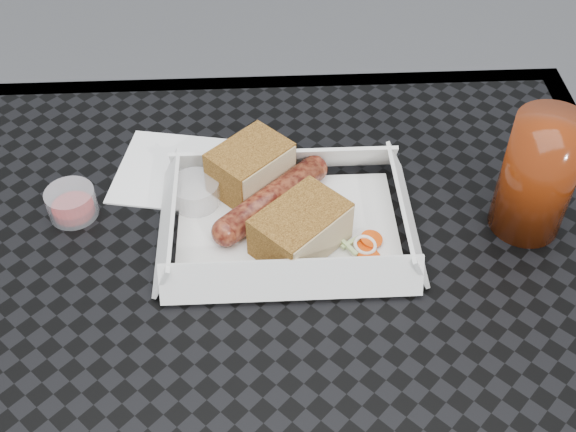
% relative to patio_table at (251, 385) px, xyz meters
% --- Properties ---
extents(patio_table, '(0.80, 0.80, 0.74)m').
position_rel_patio_table_xyz_m(patio_table, '(0.00, 0.00, 0.00)').
color(patio_table, black).
rests_on(patio_table, ground).
extents(food_tray, '(0.22, 0.15, 0.00)m').
position_rel_patio_table_xyz_m(food_tray, '(0.04, 0.13, 0.08)').
color(food_tray, white).
rests_on(food_tray, patio_table).
extents(bratwurst, '(0.12, 0.12, 0.03)m').
position_rel_patio_table_xyz_m(bratwurst, '(0.03, 0.16, 0.09)').
color(bratwurst, brown).
rests_on(bratwurst, food_tray).
extents(bread_near, '(0.10, 0.10, 0.05)m').
position_rel_patio_table_xyz_m(bread_near, '(0.01, 0.20, 0.10)').
color(bread_near, '#8E5F23').
rests_on(bread_near, food_tray).
extents(bread_far, '(0.10, 0.10, 0.05)m').
position_rel_patio_table_xyz_m(bread_far, '(0.05, 0.11, 0.10)').
color(bread_far, '#8E5F23').
rests_on(bread_far, food_tray).
extents(veg_garnish, '(0.03, 0.03, 0.00)m').
position_rel_patio_table_xyz_m(veg_garnish, '(0.11, 0.09, 0.08)').
color(veg_garnish, '#D64109').
rests_on(veg_garnish, food_tray).
extents(napkin, '(0.14, 0.14, 0.00)m').
position_rel_patio_table_xyz_m(napkin, '(-0.08, 0.23, 0.08)').
color(napkin, white).
rests_on(napkin, patio_table).
extents(condiment_cup_sauce, '(0.05, 0.05, 0.03)m').
position_rel_patio_table_xyz_m(condiment_cup_sauce, '(-0.18, 0.16, 0.09)').
color(condiment_cup_sauce, maroon).
rests_on(condiment_cup_sauce, patio_table).
extents(condiment_cup_empty, '(0.05, 0.05, 0.03)m').
position_rel_patio_table_xyz_m(condiment_cup_empty, '(-0.05, 0.17, 0.09)').
color(condiment_cup_empty, silver).
rests_on(condiment_cup_empty, patio_table).
extents(drink_glass, '(0.07, 0.07, 0.13)m').
position_rel_patio_table_xyz_m(drink_glass, '(0.28, 0.13, 0.14)').
color(drink_glass, '#5C1D07').
rests_on(drink_glass, patio_table).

